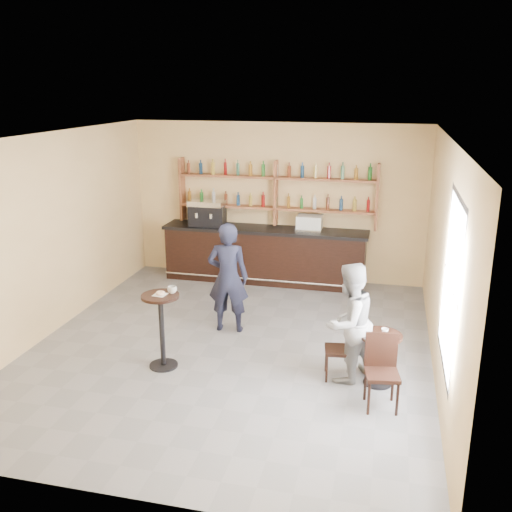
% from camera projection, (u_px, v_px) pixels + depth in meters
% --- Properties ---
extents(floor, '(7.00, 7.00, 0.00)m').
position_uv_depth(floor, '(232.00, 347.00, 8.85)').
color(floor, slate).
rests_on(floor, ground).
extents(ceiling, '(7.00, 7.00, 0.00)m').
position_uv_depth(ceiling, '(229.00, 137.00, 7.92)').
color(ceiling, white).
rests_on(ceiling, wall_back).
extents(wall_back, '(7.00, 0.00, 7.00)m').
position_uv_depth(wall_back, '(277.00, 202.00, 11.65)').
color(wall_back, '#E5C082').
rests_on(wall_back, floor).
extents(wall_front, '(7.00, 0.00, 7.00)m').
position_uv_depth(wall_front, '(124.00, 351.00, 5.12)').
color(wall_front, '#E5C082').
rests_on(wall_front, floor).
extents(wall_left, '(0.00, 7.00, 7.00)m').
position_uv_depth(wall_left, '(49.00, 236.00, 9.05)').
color(wall_left, '#E5C082').
rests_on(wall_left, floor).
extents(wall_right, '(0.00, 7.00, 7.00)m').
position_uv_depth(wall_right, '(443.00, 262.00, 7.72)').
color(wall_right, '#E5C082').
rests_on(wall_right, floor).
extents(window_pane, '(0.00, 2.00, 2.00)m').
position_uv_depth(window_pane, '(451.00, 283.00, 6.57)').
color(window_pane, white).
rests_on(window_pane, wall_right).
extents(window_frame, '(0.04, 1.70, 2.10)m').
position_uv_depth(window_frame, '(451.00, 283.00, 6.58)').
color(window_frame, black).
rests_on(window_frame, wall_right).
extents(shelf_unit, '(4.00, 0.26, 1.40)m').
position_uv_depth(shelf_unit, '(276.00, 193.00, 11.46)').
color(shelf_unit, brown).
rests_on(shelf_unit, wall_back).
extents(liquor_bottles, '(3.68, 0.10, 1.00)m').
position_uv_depth(liquor_bottles, '(276.00, 185.00, 11.41)').
color(liquor_bottles, '#8C5919').
rests_on(liquor_bottles, shelf_unit).
extents(bar_counter, '(4.15, 0.81, 1.12)m').
position_uv_depth(bar_counter, '(265.00, 255.00, 11.66)').
color(bar_counter, black).
rests_on(bar_counter, floor).
extents(espresso_machine, '(0.76, 0.53, 0.51)m').
position_uv_depth(espresso_machine, '(207.00, 213.00, 11.69)').
color(espresso_machine, black).
rests_on(espresso_machine, bar_counter).
extents(pastry_case, '(0.56, 0.47, 0.31)m').
position_uv_depth(pastry_case, '(310.00, 223.00, 11.25)').
color(pastry_case, silver).
rests_on(pastry_case, bar_counter).
extents(pedestal_table, '(0.56, 0.56, 1.10)m').
position_uv_depth(pedestal_table, '(162.00, 331.00, 8.07)').
color(pedestal_table, black).
rests_on(pedestal_table, floor).
extents(napkin, '(0.19, 0.19, 0.00)m').
position_uv_depth(napkin, '(160.00, 295.00, 7.91)').
color(napkin, white).
rests_on(napkin, pedestal_table).
extents(donut, '(0.16, 0.16, 0.05)m').
position_uv_depth(donut, '(160.00, 293.00, 7.89)').
color(donut, '#D5874E').
rests_on(donut, napkin).
extents(cup_pedestal, '(0.13, 0.13, 0.10)m').
position_uv_depth(cup_pedestal, '(172.00, 290.00, 7.96)').
color(cup_pedestal, white).
rests_on(cup_pedestal, pedestal_table).
extents(man_main, '(0.71, 0.50, 1.82)m').
position_uv_depth(man_main, '(228.00, 277.00, 9.21)').
color(man_main, black).
rests_on(man_main, floor).
extents(cafe_table, '(0.67, 0.67, 0.73)m').
position_uv_depth(cafe_table, '(379.00, 359.00, 7.65)').
color(cafe_table, black).
rests_on(cafe_table, floor).
extents(cup_cafe, '(0.12, 0.12, 0.09)m').
position_uv_depth(cup_cafe, '(385.00, 332.00, 7.52)').
color(cup_cafe, white).
rests_on(cup_cafe, cafe_table).
extents(chair_west, '(0.41, 0.41, 0.85)m').
position_uv_depth(chair_west, '(338.00, 349.00, 7.80)').
color(chair_west, black).
rests_on(chair_west, floor).
extents(chair_south, '(0.47, 0.47, 0.94)m').
position_uv_depth(chair_south, '(382.00, 374.00, 7.05)').
color(chair_south, black).
rests_on(chair_south, floor).
extents(patron_second, '(0.99, 1.03, 1.67)m').
position_uv_depth(patron_second, '(349.00, 323.00, 7.65)').
color(patron_second, gray).
rests_on(patron_second, floor).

